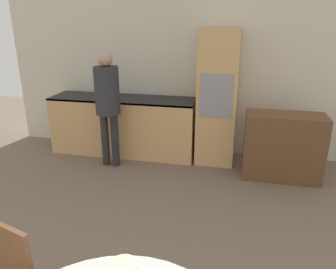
# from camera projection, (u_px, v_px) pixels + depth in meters

# --- Properties ---
(wall_back) EXTENTS (6.17, 0.05, 2.60)m
(wall_back) POSITION_uv_depth(u_px,v_px,m) (198.00, 70.00, 4.99)
(wall_back) COLOR beige
(wall_back) RESTS_ON ground_plane
(kitchen_counter) EXTENTS (2.25, 0.60, 0.90)m
(kitchen_counter) POSITION_uv_depth(u_px,v_px,m) (124.00, 125.00, 5.17)
(kitchen_counter) COLOR tan
(kitchen_counter) RESTS_ON ground_plane
(oven_unit) EXTENTS (0.55, 0.59, 1.93)m
(oven_unit) POSITION_uv_depth(u_px,v_px,m) (217.00, 98.00, 4.72)
(oven_unit) COLOR tan
(oven_unit) RESTS_ON ground_plane
(sideboard) EXTENTS (1.01, 0.45, 0.89)m
(sideboard) POSITION_uv_depth(u_px,v_px,m) (283.00, 147.00, 4.34)
(sideboard) COLOR brown
(sideboard) RESTS_ON ground_plane
(person_standing) EXTENTS (0.34, 0.34, 1.65)m
(person_standing) POSITION_uv_depth(u_px,v_px,m) (107.00, 97.00, 4.52)
(person_standing) COLOR #262628
(person_standing) RESTS_ON ground_plane
(bowl_centre) EXTENTS (0.16, 0.16, 0.04)m
(bowl_centre) POSITION_uv_depth(u_px,v_px,m) (124.00, 267.00, 1.79)
(bowl_centre) COLOR beige
(bowl_centre) RESTS_ON dining_table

